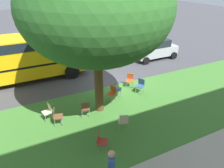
{
  "coord_description": "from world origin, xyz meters",
  "views": [
    {
      "loc": [
        5.25,
        10.5,
        6.21
      ],
      "look_at": [
        1.16,
        1.95,
        1.14
      ],
      "focal_mm": 32.29,
      "sensor_mm": 36.0,
      "label": 1
    }
  ],
  "objects_px": {
    "chair_0": "(48,110)",
    "chair_3": "(85,108)",
    "street_tree": "(96,10)",
    "chair_8": "(140,85)",
    "chair_2": "(101,140)",
    "chair_5": "(56,115)",
    "chair_4": "(112,92)",
    "chair_7": "(123,121)",
    "school_bus": "(2,57)",
    "chair_6": "(130,79)",
    "chair_1": "(117,88)",
    "parked_car": "(155,49)"
  },
  "relations": [
    {
      "from": "chair_3",
      "to": "chair_6",
      "type": "bearing_deg",
      "value": -153.12
    },
    {
      "from": "chair_3",
      "to": "chair_4",
      "type": "bearing_deg",
      "value": -155.81
    },
    {
      "from": "chair_1",
      "to": "parked_car",
      "type": "height_order",
      "value": "parked_car"
    },
    {
      "from": "street_tree",
      "to": "chair_2",
      "type": "height_order",
      "value": "street_tree"
    },
    {
      "from": "street_tree",
      "to": "chair_8",
      "type": "distance_m",
      "value": 5.37
    },
    {
      "from": "chair_4",
      "to": "school_bus",
      "type": "xyz_separation_m",
      "value": [
        5.26,
        -4.95,
        1.24
      ]
    },
    {
      "from": "chair_0",
      "to": "chair_4",
      "type": "height_order",
      "value": "same"
    },
    {
      "from": "chair_7",
      "to": "school_bus",
      "type": "relative_size",
      "value": 0.08
    },
    {
      "from": "chair_4",
      "to": "chair_7",
      "type": "distance_m",
      "value": 2.57
    },
    {
      "from": "chair_2",
      "to": "chair_4",
      "type": "relative_size",
      "value": 1.0
    },
    {
      "from": "chair_4",
      "to": "chair_2",
      "type": "bearing_deg",
      "value": 57.62
    },
    {
      "from": "chair_1",
      "to": "chair_6",
      "type": "distance_m",
      "value": 1.43
    },
    {
      "from": "parked_car",
      "to": "chair_6",
      "type": "bearing_deg",
      "value": 38.07
    },
    {
      "from": "chair_2",
      "to": "chair_4",
      "type": "height_order",
      "value": "same"
    },
    {
      "from": "chair_0",
      "to": "school_bus",
      "type": "relative_size",
      "value": 0.08
    },
    {
      "from": "chair_2",
      "to": "chair_5",
      "type": "bearing_deg",
      "value": -62.32
    },
    {
      "from": "chair_4",
      "to": "chair_0",
      "type": "bearing_deg",
      "value": 3.76
    },
    {
      "from": "chair_2",
      "to": "chair_8",
      "type": "bearing_deg",
      "value": -140.46
    },
    {
      "from": "street_tree",
      "to": "parked_car",
      "type": "distance_m",
      "value": 9.66
    },
    {
      "from": "chair_5",
      "to": "chair_1",
      "type": "bearing_deg",
      "value": -163.14
    },
    {
      "from": "chair_2",
      "to": "chair_3",
      "type": "distance_m",
      "value": 2.35
    },
    {
      "from": "chair_7",
      "to": "chair_5",
      "type": "bearing_deg",
      "value": -32.74
    },
    {
      "from": "school_bus",
      "to": "street_tree",
      "type": "bearing_deg",
      "value": 127.96
    },
    {
      "from": "chair_0",
      "to": "chair_3",
      "type": "bearing_deg",
      "value": 160.26
    },
    {
      "from": "school_bus",
      "to": "chair_6",
      "type": "bearing_deg",
      "value": 150.29
    },
    {
      "from": "chair_4",
      "to": "chair_5",
      "type": "bearing_deg",
      "value": 13.93
    },
    {
      "from": "street_tree",
      "to": "chair_3",
      "type": "height_order",
      "value": "street_tree"
    },
    {
      "from": "chair_3",
      "to": "chair_6",
      "type": "xyz_separation_m",
      "value": [
        -3.57,
        -1.81,
        0.0
      ]
    },
    {
      "from": "chair_1",
      "to": "chair_4",
      "type": "distance_m",
      "value": 0.54
    },
    {
      "from": "chair_1",
      "to": "chair_3",
      "type": "height_order",
      "value": "same"
    },
    {
      "from": "chair_4",
      "to": "chair_8",
      "type": "relative_size",
      "value": 1.0
    },
    {
      "from": "chair_8",
      "to": "chair_3",
      "type": "bearing_deg",
      "value": 13.37
    },
    {
      "from": "chair_2",
      "to": "chair_5",
      "type": "distance_m",
      "value": 2.68
    },
    {
      "from": "street_tree",
      "to": "chair_8",
      "type": "xyz_separation_m",
      "value": [
        -2.89,
        -0.59,
        -4.49
      ]
    },
    {
      "from": "street_tree",
      "to": "chair_5",
      "type": "distance_m",
      "value": 5.04
    },
    {
      "from": "chair_6",
      "to": "chair_7",
      "type": "distance_m",
      "value": 4.18
    },
    {
      "from": "chair_0",
      "to": "chair_8",
      "type": "height_order",
      "value": "same"
    },
    {
      "from": "chair_0",
      "to": "chair_8",
      "type": "xyz_separation_m",
      "value": [
        -5.45,
        -0.29,
        0.0
      ]
    },
    {
      "from": "street_tree",
      "to": "chair_3",
      "type": "xyz_separation_m",
      "value": [
        0.87,
        0.3,
        -4.49
      ]
    },
    {
      "from": "chair_3",
      "to": "chair_7",
      "type": "bearing_deg",
      "value": 126.53
    },
    {
      "from": "chair_3",
      "to": "chair_4",
      "type": "xyz_separation_m",
      "value": [
        -1.86,
        -0.84,
        0.0
      ]
    },
    {
      "from": "chair_3",
      "to": "school_bus",
      "type": "xyz_separation_m",
      "value": [
        3.4,
        -5.78,
        1.24
      ]
    },
    {
      "from": "street_tree",
      "to": "chair_5",
      "type": "relative_size",
      "value": 8.39
    },
    {
      "from": "street_tree",
      "to": "school_bus",
      "type": "relative_size",
      "value": 0.71
    },
    {
      "from": "chair_8",
      "to": "chair_5",
      "type": "bearing_deg",
      "value": 9.53
    },
    {
      "from": "chair_0",
      "to": "chair_1",
      "type": "bearing_deg",
      "value": -172.21
    },
    {
      "from": "chair_4",
      "to": "school_bus",
      "type": "height_order",
      "value": "school_bus"
    },
    {
      "from": "chair_6",
      "to": "chair_7",
      "type": "bearing_deg",
      "value": 56.01
    },
    {
      "from": "street_tree",
      "to": "chair_1",
      "type": "distance_m",
      "value": 4.78
    },
    {
      "from": "chair_6",
      "to": "chair_0",
      "type": "bearing_deg",
      "value": 12.92
    }
  ]
}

